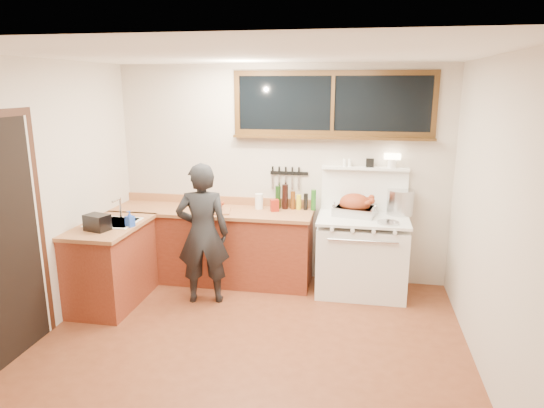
% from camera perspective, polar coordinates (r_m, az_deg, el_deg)
% --- Properties ---
extents(ground_plane, '(4.00, 3.50, 0.02)m').
position_cam_1_polar(ground_plane, '(4.73, -2.54, -16.29)').
color(ground_plane, '#602D19').
extents(room_shell, '(4.10, 3.60, 2.65)m').
position_cam_1_polar(room_shell, '(4.15, -2.79, 3.96)').
color(room_shell, beige).
rests_on(room_shell, ground).
extents(counter_back, '(2.44, 0.64, 1.00)m').
position_cam_1_polar(counter_back, '(6.01, -6.99, -4.74)').
color(counter_back, maroon).
rests_on(counter_back, ground).
extents(counter_left, '(0.64, 1.09, 0.90)m').
position_cam_1_polar(counter_left, '(5.63, -18.35, -6.68)').
color(counter_left, maroon).
rests_on(counter_left, ground).
extents(sink_unit, '(0.50, 0.45, 0.37)m').
position_cam_1_polar(sink_unit, '(5.57, -18.11, -2.62)').
color(sink_unit, white).
rests_on(sink_unit, counter_left).
extents(vintage_stove, '(1.02, 0.74, 1.59)m').
position_cam_1_polar(vintage_stove, '(5.71, 10.50, -5.73)').
color(vintage_stove, white).
rests_on(vintage_stove, ground).
extents(back_window, '(2.32, 0.13, 0.77)m').
position_cam_1_polar(back_window, '(5.71, 7.13, 10.79)').
color(back_window, black).
rests_on(back_window, room_shell).
extents(left_doorway, '(0.02, 1.04, 2.17)m').
position_cam_1_polar(left_doorway, '(4.68, -28.93, -3.74)').
color(left_doorway, black).
rests_on(left_doorway, ground).
extents(knife_strip, '(0.46, 0.03, 0.28)m').
position_cam_1_polar(knife_strip, '(5.87, 1.86, 3.56)').
color(knife_strip, black).
rests_on(knife_strip, room_shell).
extents(man, '(0.64, 0.49, 1.57)m').
position_cam_1_polar(man, '(5.34, -8.14, -3.48)').
color(man, black).
rests_on(man, ground).
extents(soap_bottle, '(0.10, 0.10, 0.17)m').
position_cam_1_polar(soap_bottle, '(5.33, -16.38, -1.68)').
color(soap_bottle, blue).
rests_on(soap_bottle, counter_left).
extents(toaster, '(0.28, 0.23, 0.17)m').
position_cam_1_polar(toaster, '(5.30, -19.88, -2.06)').
color(toaster, black).
rests_on(toaster, counter_left).
extents(cutting_board, '(0.45, 0.37, 0.14)m').
position_cam_1_polar(cutting_board, '(5.73, -6.91, -0.45)').
color(cutting_board, '#9F663F').
rests_on(cutting_board, counter_back).
extents(roast_turkey, '(0.52, 0.43, 0.25)m').
position_cam_1_polar(roast_turkey, '(5.64, 9.75, -0.28)').
color(roast_turkey, silver).
rests_on(roast_turkey, vintage_stove).
extents(stockpot, '(0.38, 0.38, 0.29)m').
position_cam_1_polar(stockpot, '(5.78, 14.87, 0.23)').
color(stockpot, silver).
rests_on(stockpot, vintage_stove).
extents(saucepan, '(0.19, 0.30, 0.13)m').
position_cam_1_polar(saucepan, '(5.84, 11.08, -0.23)').
color(saucepan, silver).
rests_on(saucepan, vintage_stove).
extents(pot_lid, '(0.30, 0.30, 0.04)m').
position_cam_1_polar(pot_lid, '(5.39, 13.49, -2.13)').
color(pot_lid, silver).
rests_on(pot_lid, vintage_stove).
extents(coffee_tin, '(0.12, 0.10, 0.14)m').
position_cam_1_polar(coffee_tin, '(5.73, 0.31, -0.17)').
color(coffee_tin, maroon).
rests_on(coffee_tin, counter_back).
extents(pitcher, '(0.13, 0.13, 0.18)m').
position_cam_1_polar(pitcher, '(5.84, -1.54, 0.32)').
color(pitcher, white).
rests_on(pitcher, counter_back).
extents(bottle_cluster, '(0.49, 0.07, 0.30)m').
position_cam_1_polar(bottle_cluster, '(5.82, 2.47, 0.60)').
color(bottle_cluster, black).
rests_on(bottle_cluster, counter_back).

